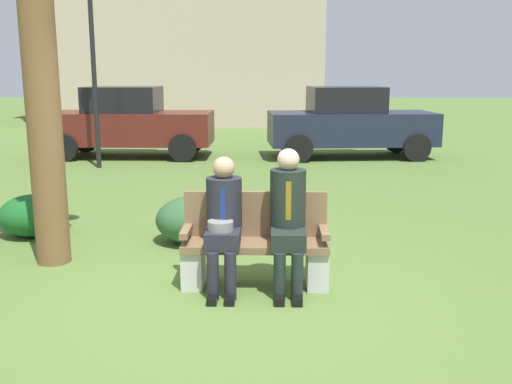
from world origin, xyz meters
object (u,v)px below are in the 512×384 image
(shrub_mid_lawn, at_px, (193,220))
(parked_car_near, at_px, (129,122))
(seated_man_left, at_px, (223,217))
(shrub_near_bench, at_px, (33,215))
(park_bench, at_px, (255,245))
(seated_man_right, at_px, (288,213))
(parked_car_far, at_px, (350,122))
(street_lamp, at_px, (93,56))

(shrub_mid_lawn, distance_m, parked_car_near, 7.54)
(seated_man_left, distance_m, shrub_near_bench, 3.14)
(park_bench, xyz_separation_m, seated_man_right, (0.31, -0.11, 0.35))
(seated_man_left, distance_m, parked_car_far, 9.01)
(seated_man_left, relative_size, parked_car_near, 0.32)
(seated_man_right, relative_size, parked_car_near, 0.34)
(street_lamp, bearing_deg, shrub_near_bench, -82.54)
(park_bench, height_order, shrub_near_bench, park_bench)
(shrub_mid_lawn, bearing_deg, street_lamp, 116.60)
(seated_man_left, relative_size, shrub_near_bench, 1.50)
(seated_man_left, bearing_deg, parked_car_far, 74.88)
(park_bench, relative_size, seated_man_left, 1.10)
(park_bench, bearing_deg, seated_man_left, -156.56)
(park_bench, relative_size, parked_car_far, 0.35)
(seated_man_left, xyz_separation_m, shrub_near_bench, (-2.55, 1.77, -0.44))
(seated_man_right, distance_m, street_lamp, 8.15)
(seated_man_left, bearing_deg, shrub_near_bench, 145.29)
(seated_man_left, distance_m, parked_car_near, 9.13)
(seated_man_left, distance_m, street_lamp, 7.90)
(shrub_near_bench, distance_m, shrub_mid_lawn, 2.07)
(seated_man_left, xyz_separation_m, seated_man_right, (0.61, 0.01, 0.04))
(shrub_near_bench, bearing_deg, park_bench, -29.93)
(shrub_near_bench, height_order, street_lamp, street_lamp)
(shrub_near_bench, relative_size, parked_car_near, 0.22)
(seated_man_right, bearing_deg, parked_car_near, 112.40)
(seated_man_left, height_order, shrub_near_bench, seated_man_left)
(shrub_near_bench, bearing_deg, street_lamp, 97.46)
(park_bench, xyz_separation_m, parked_car_far, (2.05, 8.57, 0.44))
(street_lamp, bearing_deg, seated_man_left, -65.21)
(seated_man_right, distance_m, shrub_near_bench, 3.65)
(street_lamp, bearing_deg, seated_man_right, -61.21)
(seated_man_right, bearing_deg, seated_man_left, -178.72)
(parked_car_far, bearing_deg, shrub_mid_lawn, -111.65)
(park_bench, xyz_separation_m, shrub_mid_lawn, (-0.79, 1.40, -0.12))
(park_bench, height_order, parked_car_far, parked_car_far)
(seated_man_right, height_order, shrub_near_bench, seated_man_right)
(seated_man_right, relative_size, street_lamp, 0.35)
(park_bench, relative_size, shrub_mid_lawn, 1.55)
(parked_car_near, bearing_deg, shrub_mid_lawn, -70.95)
(shrub_mid_lawn, distance_m, street_lamp, 6.47)
(shrub_near_bench, bearing_deg, parked_car_far, 54.71)
(shrub_mid_lawn, bearing_deg, parked_car_near, 109.05)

